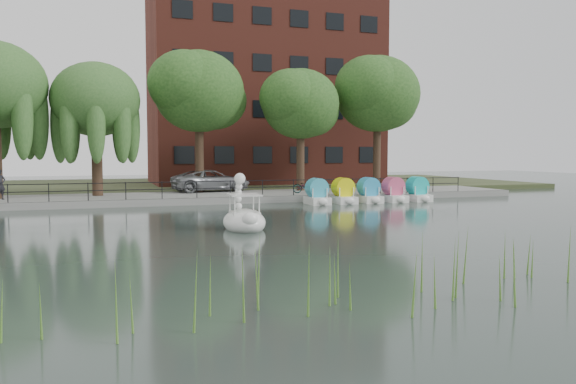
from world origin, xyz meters
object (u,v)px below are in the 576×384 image
swan_boat (244,217)px  bicycle (306,185)px  pedestrian (0,182)px  minivan (211,179)px

swan_boat → bicycle: bearing=62.8°
pedestrian → minivan: bearing=-26.1°
pedestrian → swan_boat: pedestrian is taller
bicycle → swan_boat: (-7.45, -12.84, -0.42)m
bicycle → pedestrian: pedestrian is taller
pedestrian → swan_boat: bearing=-90.9°
bicycle → swan_boat: size_ratio=0.63×
minivan → swan_boat: (-1.86, -16.38, -0.77)m
bicycle → swan_boat: 14.85m
minivan → pedestrian: bearing=94.5°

